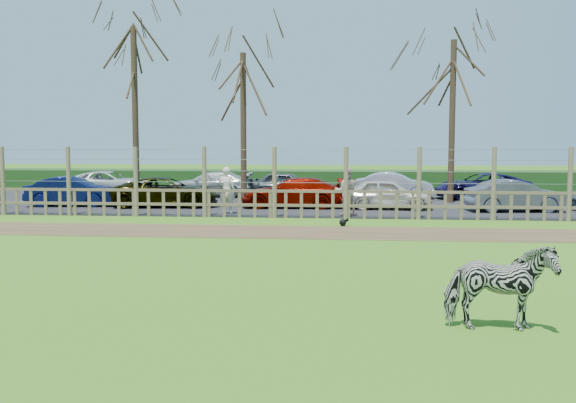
# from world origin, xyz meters

# --- Properties ---
(ground) EXTENTS (120.00, 120.00, 0.00)m
(ground) POSITION_xyz_m (0.00, 0.00, 0.00)
(ground) COLOR olive
(ground) RESTS_ON ground
(dirt_strip) EXTENTS (34.00, 2.80, 0.01)m
(dirt_strip) POSITION_xyz_m (0.00, 4.50, 0.01)
(dirt_strip) COLOR brown
(dirt_strip) RESTS_ON ground
(asphalt) EXTENTS (44.00, 13.00, 0.04)m
(asphalt) POSITION_xyz_m (0.00, 14.50, 0.02)
(asphalt) COLOR #232326
(asphalt) RESTS_ON ground
(hedge) EXTENTS (46.00, 2.00, 1.10)m
(hedge) POSITION_xyz_m (0.00, 21.50, 0.55)
(hedge) COLOR #1E4716
(hedge) RESTS_ON ground
(fence) EXTENTS (30.16, 0.16, 2.50)m
(fence) POSITION_xyz_m (0.00, 8.00, 0.80)
(fence) COLOR brown
(fence) RESTS_ON ground
(tree_left) EXTENTS (4.80, 4.80, 7.88)m
(tree_left) POSITION_xyz_m (-6.50, 12.50, 5.62)
(tree_left) COLOR #3D2B1E
(tree_left) RESTS_ON ground
(tree_mid) EXTENTS (4.80, 4.80, 6.83)m
(tree_mid) POSITION_xyz_m (-2.00, 13.50, 4.87)
(tree_mid) COLOR #3D2B1E
(tree_mid) RESTS_ON ground
(tree_right) EXTENTS (4.80, 4.80, 7.35)m
(tree_right) POSITION_xyz_m (7.00, 14.00, 5.24)
(tree_right) COLOR #3D2B1E
(tree_right) RESTS_ON ground
(zebra) EXTENTS (1.50, 0.70, 1.26)m
(zebra) POSITION_xyz_m (4.73, -5.15, 0.63)
(zebra) COLOR gray
(zebra) RESTS_ON ground
(visitor_a) EXTENTS (0.70, 0.53, 1.72)m
(visitor_a) POSITION_xyz_m (-1.85, 8.77, 0.90)
(visitor_a) COLOR beige
(visitor_a) RESTS_ON asphalt
(visitor_b) EXTENTS (0.91, 0.75, 1.72)m
(visitor_b) POSITION_xyz_m (2.50, 8.65, 0.90)
(visitor_b) COLOR beige
(visitor_b) RESTS_ON asphalt
(crow) EXTENTS (0.31, 0.23, 0.25)m
(crow) POSITION_xyz_m (2.43, 6.04, 0.12)
(crow) COLOR black
(crow) RESTS_ON ground
(car_1) EXTENTS (3.76, 1.66, 1.20)m
(car_1) POSITION_xyz_m (-8.73, 11.03, 0.64)
(car_1) COLOR #091244
(car_1) RESTS_ON asphalt
(car_2) EXTENTS (4.51, 2.45, 1.20)m
(car_2) POSITION_xyz_m (-4.81, 11.13, 0.64)
(car_2) COLOR black
(car_2) RESTS_ON asphalt
(car_3) EXTENTS (4.20, 1.85, 1.20)m
(car_3) POSITION_xyz_m (0.36, 11.25, 0.64)
(car_3) COLOR #800A00
(car_3) RESTS_ON asphalt
(car_4) EXTENTS (3.59, 1.60, 1.20)m
(car_4) POSITION_xyz_m (4.10, 11.01, 0.64)
(car_4) COLOR silver
(car_4) RESTS_ON asphalt
(car_5) EXTENTS (3.77, 1.70, 1.20)m
(car_5) POSITION_xyz_m (8.90, 10.62, 0.64)
(car_5) COLOR slate
(car_5) RESTS_ON asphalt
(car_8) EXTENTS (4.39, 2.16, 1.20)m
(car_8) POSITION_xyz_m (-9.13, 16.09, 0.64)
(car_8) COLOR white
(car_8) RESTS_ON asphalt
(car_9) EXTENTS (4.14, 1.69, 1.20)m
(car_9) POSITION_xyz_m (-4.06, 15.99, 0.64)
(car_9) COLOR #B8BCB6
(car_9) RESTS_ON asphalt
(car_10) EXTENTS (3.66, 1.79, 1.20)m
(car_10) POSITION_xyz_m (-0.39, 16.37, 0.64)
(car_10) COLOR #50595C
(car_10) RESTS_ON asphalt
(car_11) EXTENTS (3.75, 1.62, 1.20)m
(car_11) POSITION_xyz_m (4.73, 16.11, 0.64)
(car_11) COLOR silver
(car_11) RESTS_ON asphalt
(car_12) EXTENTS (4.50, 2.44, 1.20)m
(car_12) POSITION_xyz_m (8.73, 15.98, 0.64)
(car_12) COLOR #1B154A
(car_12) RESTS_ON asphalt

